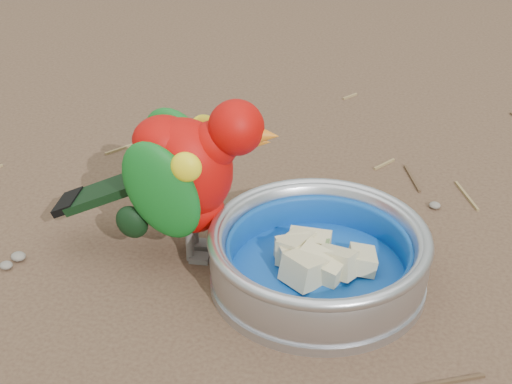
% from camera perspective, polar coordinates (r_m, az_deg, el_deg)
% --- Properties ---
extents(ground, '(60.00, 60.00, 0.00)m').
position_cam_1_polar(ground, '(0.84, 5.27, -4.42)').
color(ground, '#503928').
extents(food_bowl, '(0.22, 0.22, 0.02)m').
position_cam_1_polar(food_bowl, '(0.79, 4.50, -6.18)').
color(food_bowl, '#B2B2BA').
rests_on(food_bowl, ground).
extents(bowl_wall, '(0.22, 0.22, 0.04)m').
position_cam_1_polar(bowl_wall, '(0.78, 4.59, -4.42)').
color(bowl_wall, '#B2B2BA').
rests_on(bowl_wall, food_bowl).
extents(fruit_wedges, '(0.13, 0.13, 0.03)m').
position_cam_1_polar(fruit_wedges, '(0.78, 4.57, -4.83)').
color(fruit_wedges, beige).
rests_on(fruit_wedges, food_bowl).
extents(lory_parrot, '(0.22, 0.12, 0.17)m').
position_cam_1_polar(lory_parrot, '(0.80, -5.15, 0.68)').
color(lory_parrot, '#AF0704').
rests_on(lory_parrot, ground).
extents(ground_debris, '(0.90, 0.80, 0.01)m').
position_cam_1_polar(ground_debris, '(0.91, 6.35, -1.41)').
color(ground_debris, olive).
rests_on(ground_debris, ground).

